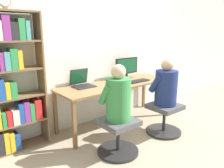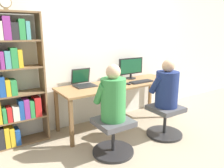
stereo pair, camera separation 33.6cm
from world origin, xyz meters
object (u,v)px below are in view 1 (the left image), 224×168
object	(u,v)px
laptop	(82,83)
bookshelf	(11,86)
person_at_monitor	(166,85)
desk_clock	(4,1)
keyboard	(138,81)
desktop_monitor	(127,68)
office_chair_left	(164,118)
office_chair_right	(118,135)
person_at_laptop	(118,96)

from	to	relation	value
laptop	bookshelf	world-z (taller)	bookshelf
person_at_monitor	bookshelf	distance (m)	2.20
desk_clock	person_at_monitor	bearing A→B (deg)	-24.35
laptop	keyboard	distance (m)	1.00
laptop	desktop_monitor	bearing A→B (deg)	0.59
office_chair_left	person_at_monitor	size ratio (longest dim) A/B	0.78
laptop	keyboard	world-z (taller)	laptop
office_chair_left	laptop	bearing A→B (deg)	134.58
keyboard	person_at_monitor	world-z (taller)	person_at_monitor
person_at_monitor	bookshelf	world-z (taller)	bookshelf
laptop	bookshelf	xyz separation A→B (m)	(-1.05, 0.02, 0.12)
bookshelf	keyboard	bearing A→B (deg)	-9.75
laptop	desk_clock	distance (m)	1.55
desktop_monitor	office_chair_right	size ratio (longest dim) A/B	0.95
desk_clock	office_chair_right	bearing A→B (deg)	-41.39
person_at_monitor	desk_clock	xyz separation A→B (m)	(-1.96, 0.89, 1.15)
office_chair_right	bookshelf	distance (m)	1.53
office_chair_right	bookshelf	world-z (taller)	bookshelf
office_chair_right	person_at_monitor	world-z (taller)	person_at_monitor
person_at_laptop	bookshelf	xyz separation A→B (m)	(-1.02, 0.94, 0.12)
keyboard	bookshelf	world-z (taller)	bookshelf
desktop_monitor	keyboard	size ratio (longest dim) A/B	1.25
bookshelf	desk_clock	xyz separation A→B (m)	(0.02, -0.06, 1.03)
office_chair_left	person_at_laptop	size ratio (longest dim) A/B	0.77
laptop	bookshelf	distance (m)	1.06
office_chair_left	desk_clock	bearing A→B (deg)	155.51
keyboard	office_chair_left	distance (m)	0.78
bookshelf	desk_clock	bearing A→B (deg)	-75.70
desktop_monitor	keyboard	xyz separation A→B (m)	(-0.03, -0.34, -0.19)
person_at_laptop	office_chair_right	bearing A→B (deg)	-90.00
person_at_monitor	person_at_laptop	distance (m)	0.96
bookshelf	office_chair_left	bearing A→B (deg)	-25.74
person_at_laptop	desktop_monitor	bearing A→B (deg)	42.65
person_at_laptop	bookshelf	world-z (taller)	bookshelf
laptop	person_at_monitor	size ratio (longest dim) A/B	0.45
person_at_monitor	desk_clock	world-z (taller)	desk_clock
keyboard	desktop_monitor	bearing A→B (deg)	84.40
laptop	person_at_monitor	bearing A→B (deg)	-45.25
person_at_laptop	desk_clock	world-z (taller)	desk_clock
keyboard	person_at_laptop	size ratio (longest dim) A/B	0.59
person_at_laptop	desk_clock	size ratio (longest dim) A/B	4.39
office_chair_left	keyboard	bearing A→B (deg)	88.21
desktop_monitor	desk_clock	world-z (taller)	desk_clock
desktop_monitor	person_at_monitor	size ratio (longest dim) A/B	0.74
desktop_monitor	person_at_laptop	distance (m)	1.38
keyboard	bookshelf	distance (m)	2.03
desktop_monitor	office_chair_right	xyz separation A→B (m)	(-1.01, -0.94, -0.68)
desktop_monitor	laptop	xyz separation A→B (m)	(-0.97, -0.01, -0.15)
laptop	office_chair_right	bearing A→B (deg)	-92.24
person_at_laptop	desk_clock	xyz separation A→B (m)	(-1.00, 0.88, 1.14)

